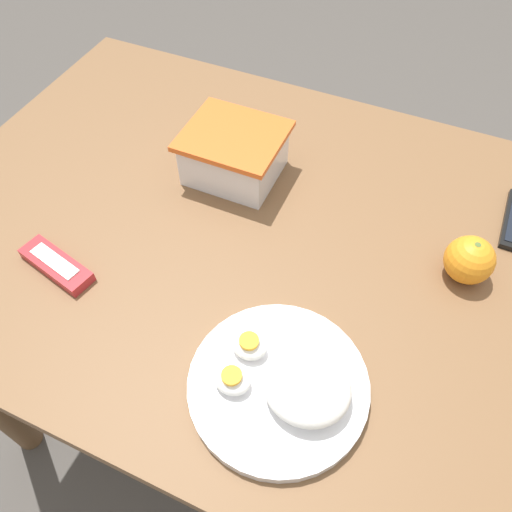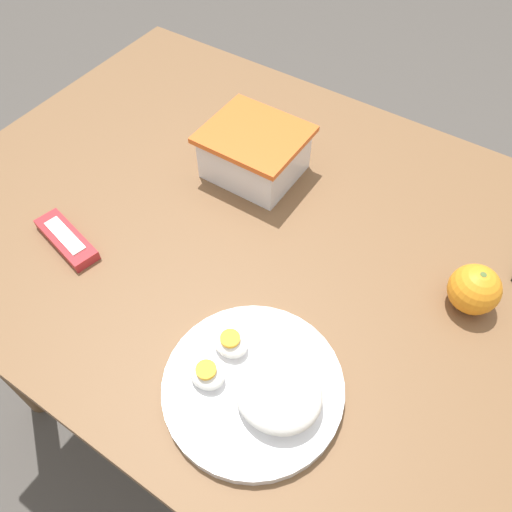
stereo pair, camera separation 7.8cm
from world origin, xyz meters
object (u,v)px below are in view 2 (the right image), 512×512
Objects in this scene: rice_plate at (259,387)px; orange_fruit at (474,289)px; candy_bar at (67,239)px; food_container at (254,155)px.

orange_fruit is at bearing 57.60° from rice_plate.
food_container is at bearing 62.19° from candy_bar.
orange_fruit is at bearing 22.85° from candy_bar.
candy_bar is (-0.41, 0.04, -0.01)m from rice_plate.
food_container is 0.71× the size of rice_plate.
food_container reaches higher than candy_bar.
orange_fruit is (0.43, -0.06, -0.00)m from food_container.
rice_plate is 1.76× the size of candy_bar.
orange_fruit reaches higher than rice_plate.
rice_plate is 0.41m from candy_bar.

